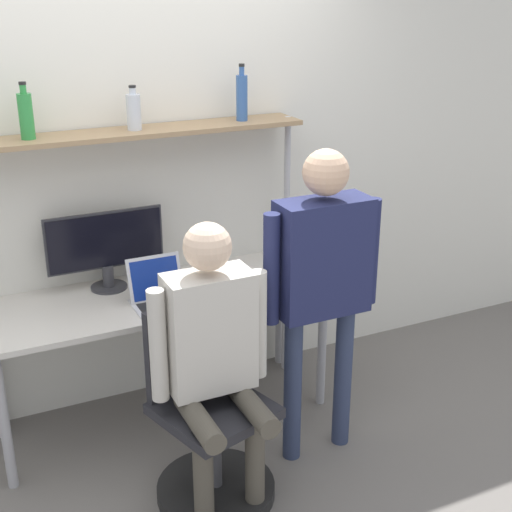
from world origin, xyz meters
name	(u,v)px	position (x,y,z in m)	size (l,w,h in m)	color
ground_plane	(186,448)	(0.00, 0.00, 0.00)	(12.00, 12.00, 0.00)	slate
wall_back	(132,167)	(0.00, 0.69, 1.35)	(8.00, 0.06, 2.70)	silver
desk	(159,307)	(0.00, 0.34, 0.67)	(1.83, 0.64, 0.75)	beige
shelf_unit	(142,171)	(0.00, 0.52, 1.37)	(1.74, 0.27, 1.58)	#997A56
monitor	(106,245)	(-0.21, 0.53, 0.99)	(0.62, 0.19, 0.42)	#333338
laptop	(158,291)	(-0.03, 0.24, 0.81)	(0.28, 0.24, 0.23)	silver
cell_phone	(206,295)	(0.22, 0.20, 0.75)	(0.07, 0.15, 0.01)	#264C8C
office_chair	(209,439)	(0.00, -0.36, 0.29)	(0.57, 0.57, 0.94)	black
person_seated	(213,346)	(0.01, -0.41, 0.80)	(0.55, 0.46, 1.36)	#4C473D
person_standing	(322,269)	(0.62, -0.29, 1.01)	(0.62, 0.21, 1.59)	#2D3856
bottle_green	(26,115)	(-0.54, 0.52, 1.70)	(0.07, 0.07, 0.27)	#2D8C3F
bottle_blue	(242,97)	(0.57, 0.52, 1.71)	(0.06, 0.06, 0.30)	#335999
bottle_clear	(134,111)	(-0.02, 0.52, 1.68)	(0.07, 0.07, 0.22)	silver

